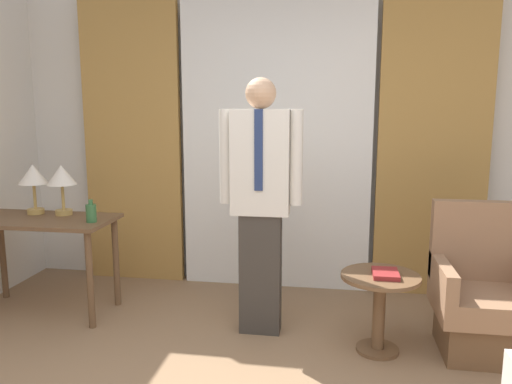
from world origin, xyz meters
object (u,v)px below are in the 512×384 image
(bottle_by_lamp, at_px, (91,213))
(book, at_px, (385,274))
(table_lamp_left, at_px, (33,177))
(armchair, at_px, (484,301))
(table_lamp_right, at_px, (62,178))
(person, at_px, (261,196))
(desk, at_px, (41,233))
(side_table, at_px, (379,300))

(bottle_by_lamp, distance_m, book, 2.15)
(table_lamp_left, relative_size, armchair, 0.41)
(table_lamp_right, height_order, bottle_by_lamp, table_lamp_right)
(table_lamp_left, height_order, bottle_by_lamp, table_lamp_left)
(table_lamp_right, bearing_deg, person, -7.77)
(desk, xyz_separation_m, person, (1.73, -0.07, 0.36))
(table_lamp_left, distance_m, book, 2.78)
(table_lamp_left, relative_size, side_table, 0.75)
(table_lamp_left, relative_size, person, 0.22)
(table_lamp_right, height_order, armchair, table_lamp_right)
(table_lamp_right, relative_size, book, 1.86)
(table_lamp_left, bearing_deg, table_lamp_right, 0.00)
(table_lamp_left, distance_m, table_lamp_right, 0.24)
(person, bearing_deg, side_table, -12.45)
(bottle_by_lamp, distance_m, person, 1.28)
(desk, bearing_deg, armchair, -2.38)
(bottle_by_lamp, bearing_deg, table_lamp_right, 148.82)
(armchair, height_order, book, armchair)
(desk, relative_size, table_lamp_left, 2.86)
(desk, bearing_deg, table_lamp_left, 129.98)
(armchair, bearing_deg, side_table, -169.96)
(desk, bearing_deg, book, -6.02)
(table_lamp_right, xyz_separation_m, bottle_by_lamp, (0.34, -0.21, -0.22))
(bottle_by_lamp, relative_size, side_table, 0.32)
(table_lamp_right, height_order, book, table_lamp_right)
(desk, xyz_separation_m, side_table, (2.55, -0.25, -0.28))
(table_lamp_right, distance_m, side_table, 2.56)
(side_table, relative_size, book, 2.49)
(table_lamp_left, xyz_separation_m, table_lamp_right, (0.24, 0.00, 0.00))
(bottle_by_lamp, height_order, book, bottle_by_lamp)
(table_lamp_left, distance_m, person, 1.87)
(table_lamp_left, bearing_deg, armchair, -4.76)
(bottle_by_lamp, bearing_deg, side_table, -5.31)
(table_lamp_right, distance_m, person, 1.63)
(bottle_by_lamp, xyz_separation_m, armchair, (2.77, -0.07, -0.48))
(desk, xyz_separation_m, armchair, (3.23, -0.13, -0.29))
(book, bearing_deg, table_lamp_right, 170.37)
(person, height_order, book, person)
(desk, xyz_separation_m, bottle_by_lamp, (0.46, -0.06, 0.19))
(armchair, bearing_deg, bottle_by_lamp, 178.48)
(desk, height_order, side_table, desk)
(person, bearing_deg, desk, 177.53)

